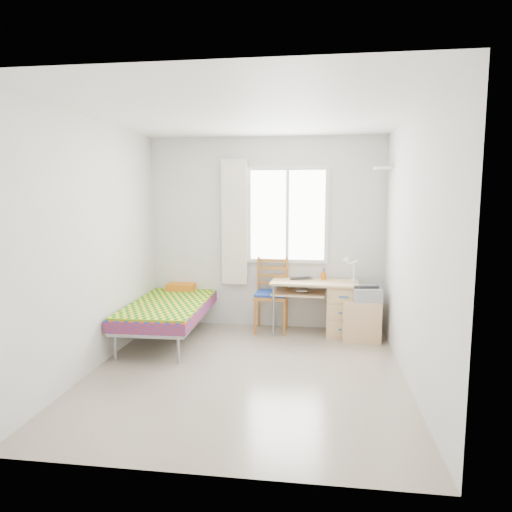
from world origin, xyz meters
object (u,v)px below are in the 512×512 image
Objects in this scene: bed at (172,305)px; printer at (365,293)px; desk at (337,306)px; chair at (272,290)px; cabinet at (361,320)px.

bed is 2.47m from printer.
desk is 0.43m from printer.
desk is 0.88m from chair.
chair is (1.25, 0.44, 0.15)m from bed.
chair reaches higher than cabinet.
bed is 3.84× the size of cabinet.
desk is (2.11, 0.37, -0.02)m from bed.
cabinet is at bearing -167.19° from printer.
printer reaches higher than cabinet.
cabinet is (2.40, 0.19, -0.15)m from bed.
desk is at bearing 8.67° from bed.
chair is at bearing 167.49° from cabinet.
printer is (0.05, 0.02, 0.34)m from cabinet.
chair is (-0.86, 0.08, 0.17)m from desk.
printer is (0.34, -0.15, 0.21)m from desk.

